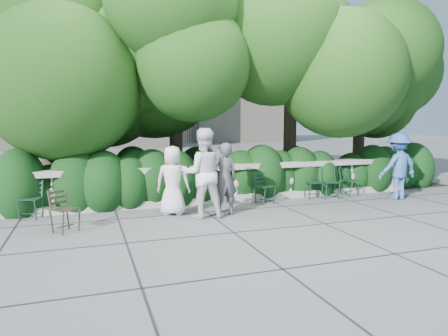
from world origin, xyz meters
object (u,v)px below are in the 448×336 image
object	(u,v)px
chair_f	(353,197)
person_businessman	(173,181)
chair_d	(332,199)
person_casual_man	(203,173)
person_woman_grey	(224,179)
person_older_blue	(398,166)
chair_e	(315,199)
chair_b	(28,221)
chair_c	(269,204)
chair_weathered	(71,233)

from	to	relation	value
chair_f	person_businessman	bearing A→B (deg)	166.20
chair_d	person_casual_man	size ratio (longest dim) A/B	0.43
person_casual_man	person_woman_grey	bearing A→B (deg)	-166.76
person_casual_man	person_older_blue	bearing A→B (deg)	-168.67
chair_e	chair_d	bearing A→B (deg)	-8.67
chair_f	chair_b	bearing A→B (deg)	160.87
chair_e	person_casual_man	distance (m)	3.69
chair_c	person_casual_man	world-z (taller)	person_casual_man
chair_e	person_older_blue	bearing A→B (deg)	-12.15
chair_d	person_woman_grey	world-z (taller)	person_woman_grey
chair_b	chair_f	distance (m)	8.29
chair_e	person_casual_man	size ratio (longest dim) A/B	0.43
chair_f	person_businessman	xyz separation A→B (m)	(-5.25, -0.50, 0.78)
chair_f	person_older_blue	distance (m)	1.43
person_woman_grey	person_casual_man	xyz separation A→B (m)	(-0.51, -0.04, 0.16)
chair_c	person_casual_man	size ratio (longest dim) A/B	0.43
chair_f	chair_c	bearing A→B (deg)	164.82
chair_c	person_casual_man	distance (m)	2.31
chair_weathered	person_casual_man	size ratio (longest dim) A/B	0.43
chair_c	chair_weathered	world-z (taller)	same
person_woman_grey	chair_f	bearing A→B (deg)	-168.66
chair_d	chair_b	bearing A→B (deg)	-167.86
chair_e	person_casual_man	world-z (taller)	person_casual_man
chair_d	chair_e	bearing A→B (deg)	178.27
chair_d	chair_e	size ratio (longest dim) A/B	1.00
chair_c	person_older_blue	world-z (taller)	person_older_blue
chair_c	person_older_blue	bearing A→B (deg)	-27.54
person_woman_grey	chair_b	bearing A→B (deg)	-13.03
chair_c	chair_f	bearing A→B (deg)	-15.34
person_businessman	person_casual_man	world-z (taller)	person_casual_man
chair_e	person_woman_grey	xyz separation A→B (m)	(-2.93, -0.89, 0.82)
chair_e	person_businessman	distance (m)	4.12
chair_e	person_casual_man	bearing A→B (deg)	-158.80
chair_d	chair_f	bearing A→B (deg)	22.37
chair_f	chair_weathered	world-z (taller)	same
chair_f	person_older_blue	size ratio (longest dim) A/B	0.47
chair_c	chair_f	distance (m)	2.72
chair_d	chair_weathered	size ratio (longest dim) A/B	1.00
chair_e	chair_weathered	world-z (taller)	same
chair_c	chair_e	bearing A→B (deg)	-12.50
chair_weathered	person_businessman	size ratio (longest dim) A/B	0.54
chair_f	chair_e	bearing A→B (deg)	161.38
chair_c	chair_d	world-z (taller)	same
person_woman_grey	person_casual_man	world-z (taller)	person_casual_man
chair_weathered	person_casual_man	distance (m)	2.93
chair_d	person_older_blue	distance (m)	1.97
chair_b	chair_e	world-z (taller)	same
chair_d	chair_weathered	world-z (taller)	same
chair_b	person_businessman	bearing A→B (deg)	9.98
chair_b	person_businessman	world-z (taller)	person_businessman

